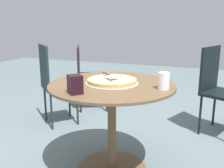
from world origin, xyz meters
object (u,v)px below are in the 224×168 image
at_px(patio_table, 112,110).
at_px(drinking_cup, 164,81).
at_px(napkin_dispenser, 75,84).
at_px(patio_chair_far, 53,80).
at_px(pizza_on_tray, 112,81).
at_px(patio_chair_corner, 88,72).
at_px(pizza_server, 109,75).
at_px(patio_chair_near, 218,85).

xyz_separation_m(patio_table, drinking_cup, (0.39, -0.02, 0.27)).
height_order(napkin_dispenser, patio_chair_far, patio_chair_far).
distance_m(patio_table, drinking_cup, 0.47).
bearing_deg(patio_table, drinking_cup, -2.57).
bearing_deg(drinking_cup, napkin_dispenser, -148.68).
distance_m(pizza_on_tray, patio_chair_corner, 1.56).
xyz_separation_m(pizza_server, patio_chair_near, (0.82, 1.04, -0.25)).
xyz_separation_m(pizza_server, patio_chair_far, (-0.93, 0.62, -0.25)).
relative_size(pizza_on_tray, patio_chair_far, 0.43).
height_order(patio_chair_near, patio_chair_corner, patio_chair_near).
relative_size(napkin_dispenser, patio_chair_near, 0.13).
bearing_deg(patio_chair_near, napkin_dispenser, -122.90).
relative_size(pizza_on_tray, drinking_cup, 3.41).
bearing_deg(patio_table, patio_chair_corner, 123.05).
height_order(patio_chair_far, patio_chair_corner, patio_chair_far).
distance_m(patio_chair_near, patio_chair_corner, 1.65).
bearing_deg(patio_chair_near, pizza_server, -128.38).
distance_m(patio_table, napkin_dispenser, 0.45).
distance_m(napkin_dispenser, patio_chair_far, 1.33).
height_order(pizza_server, patio_chair_corner, patio_chair_corner).
distance_m(patio_table, patio_chair_far, 1.18).
bearing_deg(patio_chair_corner, patio_chair_near, -7.85).
xyz_separation_m(patio_table, napkin_dispenser, (-0.13, -0.33, 0.27)).
bearing_deg(patio_chair_far, patio_table, -34.41).
distance_m(patio_table, patio_chair_corner, 1.56).
relative_size(patio_table, patio_chair_near, 1.03).
xyz_separation_m(pizza_server, drinking_cup, (0.43, -0.06, 0.00)).
height_order(patio_chair_near, patio_chair_far, patio_chair_far).
bearing_deg(patio_chair_far, pizza_on_tray, -33.78).
xyz_separation_m(pizza_on_tray, patio_chair_near, (0.79, 1.06, -0.21)).
xyz_separation_m(pizza_server, napkin_dispenser, (-0.09, -0.37, 0.00)).
distance_m(patio_chair_far, patio_chair_corner, 0.65).
height_order(pizza_on_tray, patio_chair_corner, patio_chair_corner).
relative_size(pizza_server, drinking_cup, 1.59).
relative_size(napkin_dispenser, patio_chair_corner, 0.14).
height_order(patio_table, pizza_on_tray, pizza_on_tray).
bearing_deg(pizza_server, napkin_dispenser, -103.63).
bearing_deg(patio_chair_near, patio_chair_far, -166.68).
distance_m(drinking_cup, patio_chair_corner, 1.83).
distance_m(drinking_cup, patio_chair_far, 1.54).
bearing_deg(drinking_cup, patio_chair_corner, 133.12).
height_order(drinking_cup, napkin_dispenser, napkin_dispenser).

